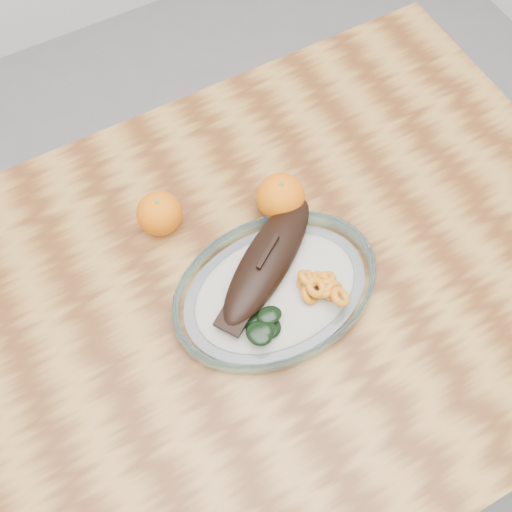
# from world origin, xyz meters

# --- Properties ---
(ground) EXTENTS (3.00, 3.00, 0.00)m
(ground) POSITION_xyz_m (0.00, 0.00, 0.00)
(ground) COLOR slate
(ground) RESTS_ON ground
(dining_table) EXTENTS (1.20, 0.80, 0.75)m
(dining_table) POSITION_xyz_m (0.00, 0.00, 0.65)
(dining_table) COLOR brown
(dining_table) RESTS_ON ground
(plated_meal) EXTENTS (0.57, 0.57, 0.08)m
(plated_meal) POSITION_xyz_m (0.05, -0.01, 0.77)
(plated_meal) COLOR white
(plated_meal) RESTS_ON dining_table
(orange_left) EXTENTS (0.07, 0.07, 0.07)m
(orange_left) POSITION_xyz_m (-0.05, 0.18, 0.79)
(orange_left) COLOR #F26504
(orange_left) RESTS_ON dining_table
(orange_right) EXTENTS (0.08, 0.08, 0.08)m
(orange_right) POSITION_xyz_m (0.13, 0.11, 0.79)
(orange_right) COLOR #F26504
(orange_right) RESTS_ON dining_table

